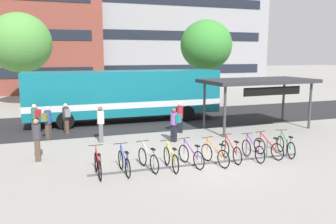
{
  "coord_description": "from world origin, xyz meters",
  "views": [
    {
      "loc": [
        -5.73,
        -11.81,
        4.21
      ],
      "look_at": [
        -0.34,
        3.99,
        1.38
      ],
      "focal_mm": 36.27,
      "sensor_mm": 36.0,
      "label": 1
    }
  ],
  "objects_px": {
    "city_bus": "(126,94)",
    "parked_bicycle_yellow_3": "(171,159)",
    "parked_bicycle_orange_5": "(215,155)",
    "parked_bicycle_blue_1": "(124,163)",
    "commuter_olive_pack_0": "(101,121)",
    "commuter_olive_pack_6": "(47,121)",
    "commuter_grey_pack_2": "(66,116)",
    "commuter_teal_pack_1": "(175,122)",
    "parked_bicycle_silver_2": "(148,160)",
    "parked_bicycle_red_6": "(231,151)",
    "transit_shelter": "(259,82)",
    "commuter_navy_pack_3": "(179,115)",
    "parked_bicycle_red_8": "(268,148)",
    "commuter_olive_pack_5": "(37,137)",
    "parked_bicycle_red_0": "(98,165)",
    "street_tree_0": "(206,45)",
    "street_tree_1": "(20,43)",
    "commuter_red_pack_4": "(35,117)",
    "parked_bicycle_purple_4": "(191,156)",
    "parked_bicycle_purple_7": "(253,150)",
    "parked_bicycle_green_9": "(286,146)"
  },
  "relations": [
    {
      "from": "parked_bicycle_red_6",
      "to": "street_tree_0",
      "type": "distance_m",
      "value": 16.39
    },
    {
      "from": "parked_bicycle_blue_1",
      "to": "transit_shelter",
      "type": "bearing_deg",
      "value": -63.12
    },
    {
      "from": "street_tree_1",
      "to": "parked_bicycle_green_9",
      "type": "bearing_deg",
      "value": -58.67
    },
    {
      "from": "parked_bicycle_red_8",
      "to": "street_tree_0",
      "type": "relative_size",
      "value": 0.24
    },
    {
      "from": "transit_shelter",
      "to": "commuter_olive_pack_6",
      "type": "bearing_deg",
      "value": 171.32
    },
    {
      "from": "parked_bicycle_red_0",
      "to": "commuter_red_pack_4",
      "type": "xyz_separation_m",
      "value": [
        -2.31,
        7.3,
        0.57
      ]
    },
    {
      "from": "parked_bicycle_silver_2",
      "to": "parked_bicycle_orange_5",
      "type": "distance_m",
      "value": 2.61
    },
    {
      "from": "commuter_grey_pack_2",
      "to": "commuter_olive_pack_5",
      "type": "distance_m",
      "value": 4.69
    },
    {
      "from": "parked_bicycle_yellow_3",
      "to": "parked_bicycle_orange_5",
      "type": "distance_m",
      "value": 1.79
    },
    {
      "from": "city_bus",
      "to": "parked_bicycle_yellow_3",
      "type": "xyz_separation_m",
      "value": [
        -0.35,
        -9.56,
        -1.39
      ]
    },
    {
      "from": "parked_bicycle_red_6",
      "to": "parked_bicycle_purple_7",
      "type": "distance_m",
      "value": 0.93
    },
    {
      "from": "parked_bicycle_silver_2",
      "to": "commuter_grey_pack_2",
      "type": "xyz_separation_m",
      "value": [
        -2.6,
        6.96,
        0.57
      ]
    },
    {
      "from": "commuter_red_pack_4",
      "to": "street_tree_0",
      "type": "bearing_deg",
      "value": -104.94
    },
    {
      "from": "parked_bicycle_purple_7",
      "to": "street_tree_0",
      "type": "distance_m",
      "value": 16.23
    },
    {
      "from": "commuter_olive_pack_0",
      "to": "commuter_olive_pack_6",
      "type": "relative_size",
      "value": 1.05
    },
    {
      "from": "city_bus",
      "to": "parked_bicycle_red_0",
      "type": "height_order",
      "value": "city_bus"
    },
    {
      "from": "commuter_olive_pack_6",
      "to": "street_tree_1",
      "type": "relative_size",
      "value": 0.22
    },
    {
      "from": "city_bus",
      "to": "parked_bicycle_silver_2",
      "type": "distance_m",
      "value": 9.52
    },
    {
      "from": "city_bus",
      "to": "commuter_red_pack_4",
      "type": "distance_m",
      "value": 5.77
    },
    {
      "from": "parked_bicycle_yellow_3",
      "to": "commuter_teal_pack_1",
      "type": "xyz_separation_m",
      "value": [
        1.49,
        3.73,
        0.58
      ]
    },
    {
      "from": "transit_shelter",
      "to": "commuter_grey_pack_2",
      "type": "xyz_separation_m",
      "value": [
        -10.42,
        2.15,
        -1.71
      ]
    },
    {
      "from": "commuter_olive_pack_5",
      "to": "commuter_teal_pack_1",
      "type": "bearing_deg",
      "value": 102.33
    },
    {
      "from": "parked_bicycle_green_9",
      "to": "street_tree_0",
      "type": "distance_m",
      "value": 15.73
    },
    {
      "from": "parked_bicycle_silver_2",
      "to": "parked_bicycle_orange_5",
      "type": "bearing_deg",
      "value": -105.69
    },
    {
      "from": "parked_bicycle_silver_2",
      "to": "parked_bicycle_red_6",
      "type": "distance_m",
      "value": 3.42
    },
    {
      "from": "street_tree_1",
      "to": "commuter_teal_pack_1",
      "type": "bearing_deg",
      "value": -62.92
    },
    {
      "from": "commuter_red_pack_4",
      "to": "street_tree_0",
      "type": "xyz_separation_m",
      "value": [
        13.28,
        7.38,
        4.02
      ]
    },
    {
      "from": "parked_bicycle_orange_5",
      "to": "transit_shelter",
      "type": "relative_size",
      "value": 0.26
    },
    {
      "from": "commuter_grey_pack_2",
      "to": "commuter_red_pack_4",
      "type": "bearing_deg",
      "value": 63.36
    },
    {
      "from": "parked_bicycle_green_9",
      "to": "commuter_olive_pack_0",
      "type": "distance_m",
      "value": 8.54
    },
    {
      "from": "parked_bicycle_red_6",
      "to": "commuter_olive_pack_5",
      "type": "bearing_deg",
      "value": 72.43
    },
    {
      "from": "parked_bicycle_silver_2",
      "to": "parked_bicycle_yellow_3",
      "type": "height_order",
      "value": "same"
    },
    {
      "from": "parked_bicycle_purple_7",
      "to": "parked_bicycle_red_8",
      "type": "distance_m",
      "value": 0.81
    },
    {
      "from": "parked_bicycle_yellow_3",
      "to": "street_tree_1",
      "type": "relative_size",
      "value": 0.23
    },
    {
      "from": "parked_bicycle_blue_1",
      "to": "commuter_grey_pack_2",
      "type": "xyz_separation_m",
      "value": [
        -1.68,
        7.05,
        0.57
      ]
    },
    {
      "from": "street_tree_0",
      "to": "street_tree_1",
      "type": "relative_size",
      "value": 0.93
    },
    {
      "from": "commuter_olive_pack_0",
      "to": "street_tree_1",
      "type": "height_order",
      "value": "street_tree_1"
    },
    {
      "from": "parked_bicycle_yellow_3",
      "to": "parked_bicycle_purple_7",
      "type": "xyz_separation_m",
      "value": [
        3.53,
        0.01,
        0.0
      ]
    },
    {
      "from": "commuter_teal_pack_1",
      "to": "parked_bicycle_silver_2",
      "type": "bearing_deg",
      "value": 107.75
    },
    {
      "from": "parked_bicycle_blue_1",
      "to": "parked_bicycle_red_6",
      "type": "distance_m",
      "value": 4.34
    },
    {
      "from": "parked_bicycle_orange_5",
      "to": "parked_bicycle_blue_1",
      "type": "bearing_deg",
      "value": 74.73
    },
    {
      "from": "parked_bicycle_red_8",
      "to": "commuter_olive_pack_6",
      "type": "xyz_separation_m",
      "value": [
        -8.67,
        6.07,
        0.58
      ]
    },
    {
      "from": "parked_bicycle_purple_4",
      "to": "parked_bicycle_purple_7",
      "type": "xyz_separation_m",
      "value": [
        2.67,
        -0.09,
        0.0
      ]
    },
    {
      "from": "commuter_grey_pack_2",
      "to": "commuter_teal_pack_1",
      "type": "bearing_deg",
      "value": -141.14
    },
    {
      "from": "parked_bicycle_silver_2",
      "to": "parked_bicycle_yellow_3",
      "type": "distance_m",
      "value": 0.84
    },
    {
      "from": "parked_bicycle_blue_1",
      "to": "commuter_olive_pack_6",
      "type": "xyz_separation_m",
      "value": [
        -2.61,
        6.07,
        0.58
      ]
    },
    {
      "from": "parked_bicycle_red_0",
      "to": "commuter_red_pack_4",
      "type": "distance_m",
      "value": 7.68
    },
    {
      "from": "commuter_navy_pack_3",
      "to": "parked_bicycle_red_8",
      "type": "bearing_deg",
      "value": -28.91
    },
    {
      "from": "commuter_red_pack_4",
      "to": "street_tree_1",
      "type": "bearing_deg",
      "value": -37.3
    },
    {
      "from": "parked_bicycle_green_9",
      "to": "commuter_teal_pack_1",
      "type": "xyz_separation_m",
      "value": [
        -3.69,
        3.62,
        0.58
      ]
    }
  ]
}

